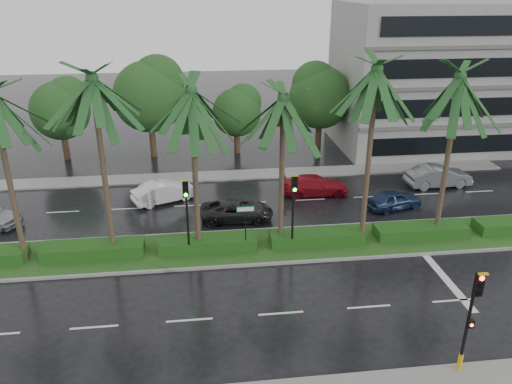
{
  "coord_description": "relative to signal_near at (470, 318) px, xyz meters",
  "views": [
    {
      "loc": [
        -3.26,
        -22.85,
        13.47
      ],
      "look_at": [
        -0.32,
        1.5,
        3.09
      ],
      "focal_mm": 35.0,
      "sensor_mm": 36.0,
      "label": 1
    }
  ],
  "objects": [
    {
      "name": "signal_median_left",
      "position": [
        -10.0,
        9.69,
        0.49
      ],
      "size": [
        0.34,
        0.42,
        4.36
      ],
      "color": "black",
      "rests_on": "median"
    },
    {
      "name": "lane_markings",
      "position": [
        -2.96,
        8.96,
        -2.5
      ],
      "size": [
        34.0,
        13.06,
        0.01
      ],
      "color": "silver",
      "rests_on": "ground"
    },
    {
      "name": "palm_row",
      "position": [
        -7.25,
        10.41,
        5.78
      ],
      "size": [
        26.3,
        4.2,
        10.24
      ],
      "color": "#433126",
      "rests_on": "median"
    },
    {
      "name": "bg_trees",
      "position": [
        -5.96,
        26.98,
        2.24
      ],
      "size": [
        32.81,
        5.71,
        8.24
      ],
      "color": "#3D281B",
      "rests_on": "ground"
    },
    {
      "name": "car_red",
      "position": [
        -1.5,
        17.32,
        -1.84
      ],
      "size": [
        1.99,
        4.61,
        1.32
      ],
      "primitive_type": "imported",
      "rotation": [
        0.0,
        0.0,
        1.54
      ],
      "color": "maroon",
      "rests_on": "ground"
    },
    {
      "name": "median",
      "position": [
        -6.0,
        10.39,
        -2.42
      ],
      "size": [
        36.0,
        4.0,
        0.15
      ],
      "color": "gray",
      "rests_on": "ground"
    },
    {
      "name": "car_darkgrey",
      "position": [
        -7.13,
        13.95,
        -1.89
      ],
      "size": [
        2.21,
        4.5,
        1.23
      ],
      "primitive_type": "imported",
      "rotation": [
        0.0,
        0.0,
        1.53
      ],
      "color": "black",
      "rests_on": "ground"
    },
    {
      "name": "signal_median_right",
      "position": [
        -4.5,
        9.69,
        0.49
      ],
      "size": [
        0.34,
        0.42,
        4.36
      ],
      "color": "black",
      "rests_on": "median"
    },
    {
      "name": "building",
      "position": [
        11.0,
        27.39,
        3.5
      ],
      "size": [
        16.0,
        10.0,
        12.0
      ],
      "primitive_type": "cube",
      "color": "gray",
      "rests_on": "ground"
    },
    {
      "name": "car_white",
      "position": [
        -11.63,
        17.29,
        -1.81
      ],
      "size": [
        3.04,
        4.44,
        1.39
      ],
      "primitive_type": "imported",
      "rotation": [
        0.0,
        0.0,
        1.99
      ],
      "color": "white",
      "rests_on": "ground"
    },
    {
      "name": "far_sidewalk",
      "position": [
        -6.0,
        21.39,
        -2.44
      ],
      "size": [
        40.0,
        2.0,
        0.12
      ],
      "primitive_type": "cube",
      "color": "gray",
      "rests_on": "ground"
    },
    {
      "name": "ground",
      "position": [
        -6.0,
        9.39,
        -2.5
      ],
      "size": [
        120.0,
        120.0,
        0.0
      ],
      "primitive_type": "plane",
      "color": "black",
      "rests_on": "ground"
    },
    {
      "name": "street_sign",
      "position": [
        -7.0,
        9.87,
        -0.38
      ],
      "size": [
        0.95,
        0.09,
        2.6
      ],
      "color": "black",
      "rests_on": "median"
    },
    {
      "name": "hedge",
      "position": [
        -6.0,
        10.39,
        -2.05
      ],
      "size": [
        35.2,
        1.4,
        0.6
      ],
      "color": "#124113",
      "rests_on": "median"
    },
    {
      "name": "signal_near",
      "position": [
        0.0,
        0.0,
        0.0
      ],
      "size": [
        0.34,
        0.45,
        4.36
      ],
      "color": "black",
      "rests_on": "near_sidewalk"
    },
    {
      "name": "car_grey",
      "position": [
        7.5,
        17.68,
        -1.74
      ],
      "size": [
        1.87,
        4.7,
        1.52
      ],
      "primitive_type": "imported",
      "rotation": [
        0.0,
        0.0,
        1.63
      ],
      "color": "slate",
      "rests_on": "ground"
    },
    {
      "name": "car_blue",
      "position": [
        3.0,
        14.43,
        -1.88
      ],
      "size": [
        2.37,
        3.92,
        1.25
      ],
      "primitive_type": "imported",
      "rotation": [
        0.0,
        0.0,
        1.83
      ],
      "color": "#192A4C",
      "rests_on": "ground"
    }
  ]
}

